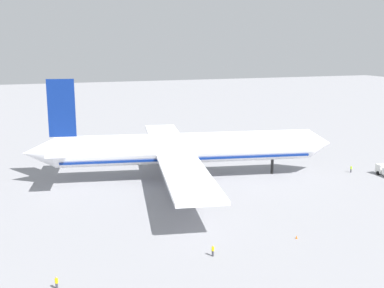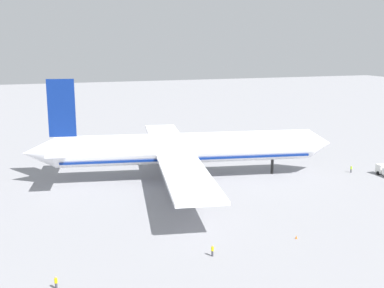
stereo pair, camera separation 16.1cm
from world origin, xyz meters
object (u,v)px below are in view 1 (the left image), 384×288
object	(u,v)px
ground_worker_2	(57,283)
traffic_cone_2	(297,237)
ground_worker_0	(351,169)
traffic_cone_0	(254,133)
ground_worker_1	(213,251)
traffic_cone_4	(263,140)
airliner	(182,149)

from	to	relation	value
ground_worker_2	traffic_cone_2	distance (m)	38.48
ground_worker_0	traffic_cone_0	bearing A→B (deg)	89.23
ground_worker_1	ground_worker_2	xyz separation A→B (m)	(-22.87, -2.22, 0.01)
ground_worker_1	traffic_cone_2	distance (m)	15.51
ground_worker_0	traffic_cone_4	size ratio (longest dim) A/B	3.20
traffic_cone_0	traffic_cone_4	xyz separation A→B (m)	(-3.00, -12.23, 0.00)
airliner	traffic_cone_4	bearing A→B (deg)	39.67
airliner	traffic_cone_2	bearing A→B (deg)	-81.43
ground_worker_0	traffic_cone_4	bearing A→B (deg)	93.10
traffic_cone_2	traffic_cone_4	xyz separation A→B (m)	(32.69, 73.02, 0.00)
traffic_cone_0	traffic_cone_4	size ratio (longest dim) A/B	1.00
airliner	ground_worker_2	world-z (taller)	airliner
ground_worker_0	traffic_cone_4	xyz separation A→B (m)	(-2.27, 41.97, -0.62)
airliner	ground_worker_1	xyz separation A→B (m)	(-9.28, -42.25, -6.17)
traffic_cone_0	traffic_cone_2	bearing A→B (deg)	-112.72
airliner	ground_worker_0	bearing A→B (deg)	-13.34
ground_worker_1	traffic_cone_0	world-z (taller)	ground_worker_1
traffic_cone_2	airliner	bearing A→B (deg)	98.57
ground_worker_2	traffic_cone_0	world-z (taller)	ground_worker_2
traffic_cone_2	traffic_cone_4	size ratio (longest dim) A/B	1.00
airliner	traffic_cone_4	size ratio (longest dim) A/B	137.84
ground_worker_0	traffic_cone_4	distance (m)	42.03
airliner	ground_worker_2	size ratio (longest dim) A/B	42.82
ground_worker_1	traffic_cone_4	bearing A→B (deg)	57.12
ground_worker_0	traffic_cone_4	world-z (taller)	ground_worker_0
traffic_cone_0	traffic_cone_2	world-z (taller)	same
traffic_cone_0	ground_worker_1	bearing A→B (deg)	-120.53
traffic_cone_0	traffic_cone_2	distance (m)	92.42
airliner	traffic_cone_4	xyz separation A→B (m)	(38.84, 32.21, -6.79)
airliner	traffic_cone_2	distance (m)	41.83
airliner	ground_worker_0	size ratio (longest dim) A/B	43.03
airliner	ground_worker_1	bearing A→B (deg)	-102.39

